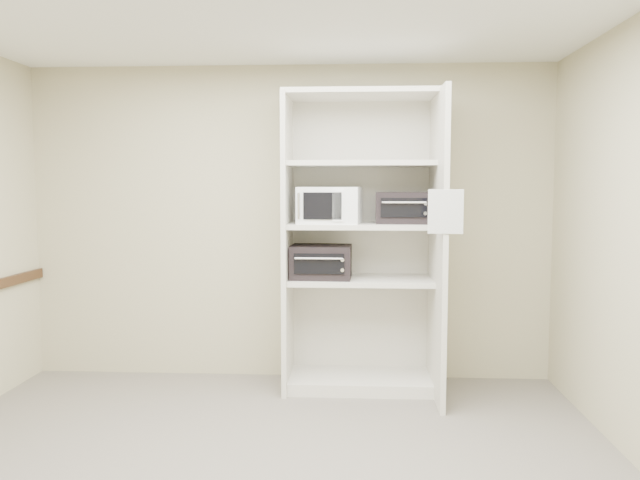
# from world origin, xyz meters

# --- Properties ---
(wall_back) EXTENTS (4.50, 0.02, 2.70)m
(wall_back) POSITION_xyz_m (0.00, 2.00, 1.35)
(wall_back) COLOR tan
(wall_back) RESTS_ON ground
(wall_front) EXTENTS (4.50, 0.02, 2.70)m
(wall_front) POSITION_xyz_m (0.00, -2.00, 1.35)
(wall_front) COLOR tan
(wall_front) RESTS_ON ground
(shelving_unit) EXTENTS (1.24, 0.92, 2.42)m
(shelving_unit) POSITION_xyz_m (0.67, 1.70, 1.13)
(shelving_unit) COLOR beige
(shelving_unit) RESTS_ON floor
(microwave) EXTENTS (0.53, 0.42, 0.29)m
(microwave) POSITION_xyz_m (0.37, 1.65, 1.52)
(microwave) COLOR white
(microwave) RESTS_ON shelving_unit
(toaster_oven_upper) EXTENTS (0.46, 0.35, 0.25)m
(toaster_oven_upper) POSITION_xyz_m (0.96, 1.69, 1.50)
(toaster_oven_upper) COLOR black
(toaster_oven_upper) RESTS_ON shelving_unit
(toaster_oven_lower) EXTENTS (0.50, 0.38, 0.27)m
(toaster_oven_lower) POSITION_xyz_m (0.30, 1.66, 1.05)
(toaster_oven_lower) COLOR black
(toaster_oven_lower) RESTS_ON shelving_unit
(paper_sign) EXTENTS (0.24, 0.03, 0.31)m
(paper_sign) POSITION_xyz_m (1.21, 1.07, 1.49)
(paper_sign) COLOR white
(paper_sign) RESTS_ON shelving_unit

